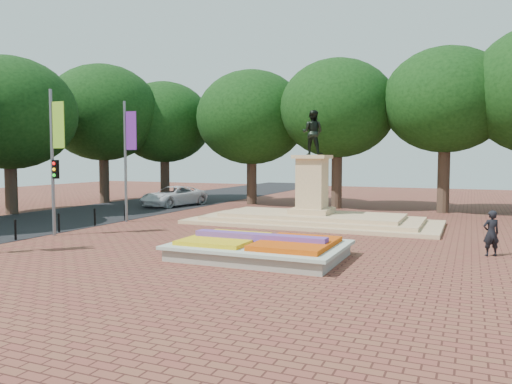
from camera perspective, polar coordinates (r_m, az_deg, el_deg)
ground at (r=21.11m, az=0.01°, el=-6.31°), size 90.00×90.00×0.00m
asphalt_street at (r=33.66m, az=-20.52°, el=-2.68°), size 9.00×90.00×0.02m
flower_bed at (r=18.83m, az=0.47°, el=-6.40°), size 6.30×4.30×0.91m
monument at (r=28.44m, az=6.41°, el=-1.87°), size 14.00×6.00×6.40m
tree_row_back at (r=37.64m, az=14.43°, el=8.28°), size 44.80×8.80×10.43m
tree_row_street at (r=36.59m, az=-26.27°, el=7.68°), size 8.40×25.40×9.98m
banner_poles at (r=25.50m, az=-22.57°, el=3.91°), size 0.88×11.17×7.00m
bollard_row at (r=26.03m, az=-23.63°, el=-3.52°), size 0.12×13.12×0.98m
van at (r=39.06m, az=-9.42°, el=-0.47°), size 3.73×5.98×1.54m
pedestrian at (r=21.10m, az=25.29°, el=-4.28°), size 0.76×0.66×1.76m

